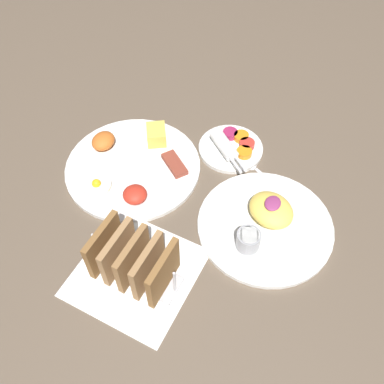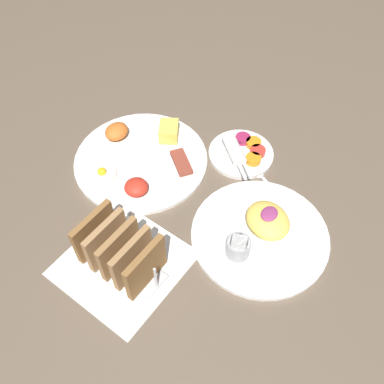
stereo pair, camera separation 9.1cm
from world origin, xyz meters
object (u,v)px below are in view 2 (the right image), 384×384
at_px(toast_rack, 120,250).
at_px(plate_foreground, 260,232).
at_px(plate_breakfast, 141,158).
at_px(plate_condiments, 241,152).

bearing_deg(toast_rack, plate_foreground, -40.29).
relative_size(plate_breakfast, plate_foreground, 1.10).
bearing_deg(plate_foreground, plate_condiments, 42.15).
height_order(plate_condiments, toast_rack, toast_rack).
height_order(plate_breakfast, plate_foreground, plate_foreground).
height_order(plate_breakfast, plate_condiments, plate_breakfast).
relative_size(plate_breakfast, toast_rack, 1.72).
xyz_separation_m(plate_breakfast, plate_foreground, (-0.01, -0.33, 0.00)).
relative_size(plate_foreground, toast_rack, 1.56).
distance_m(plate_condiments, plate_foreground, 0.23).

